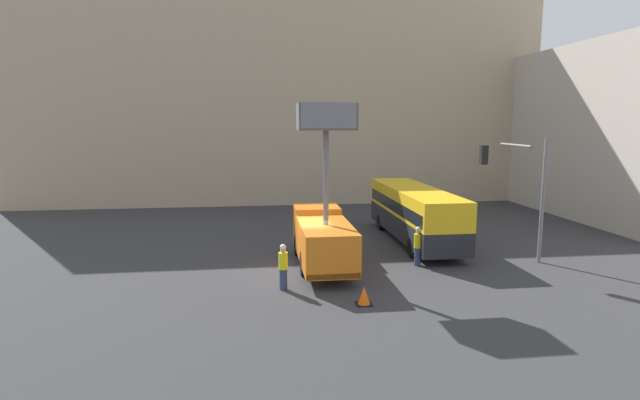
{
  "coord_description": "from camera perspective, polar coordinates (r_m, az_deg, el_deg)",
  "views": [
    {
      "loc": [
        -2.04,
        -22.3,
        6.81
      ],
      "look_at": [
        0.99,
        1.28,
        3.1
      ],
      "focal_mm": 28.0,
      "sensor_mm": 36.0,
      "label": 1
    }
  ],
  "objects": [
    {
      "name": "utility_truck",
      "position": [
        23.43,
        0.29,
        -3.93
      ],
      "size": [
        2.48,
        6.85,
        7.62
      ],
      "color": "orange",
      "rests_on": "ground_plane"
    },
    {
      "name": "road_worker_near_truck",
      "position": [
        20.6,
        -4.23,
        -7.62
      ],
      "size": [
        0.38,
        0.38,
        1.92
      ],
      "rotation": [
        0.0,
        0.0,
        5.06
      ],
      "color": "navy",
      "rests_on": "ground_plane"
    },
    {
      "name": "city_bus",
      "position": [
        29.06,
        10.74,
        -1.19
      ],
      "size": [
        2.56,
        10.72,
        3.09
      ],
      "rotation": [
        0.0,
        0.0,
        1.62
      ],
      "color": "#232328",
      "rests_on": "ground_plane"
    },
    {
      "name": "traffic_cone_near_truck",
      "position": [
        19.21,
        5.05,
        -10.88
      ],
      "size": [
        0.61,
        0.61,
        0.7
      ],
      "color": "black",
      "rests_on": "ground_plane"
    },
    {
      "name": "traffic_light_pole",
      "position": [
        25.74,
        22.08,
        2.1
      ],
      "size": [
        3.29,
        3.04,
        6.04
      ],
      "color": "slate",
      "rests_on": "ground_plane"
    },
    {
      "name": "building_backdrop_far",
      "position": [
        45.93,
        -4.86,
        11.15
      ],
      "size": [
        44.0,
        10.0,
        17.33
      ],
      "color": "tan",
      "rests_on": "ground_plane"
    },
    {
      "name": "ground_plane",
      "position": [
        23.4,
        -2.02,
        -8.05
      ],
      "size": [
        120.0,
        120.0,
        0.0
      ],
      "primitive_type": "plane",
      "color": "#333335"
    },
    {
      "name": "road_worker_directing",
      "position": [
        24.41,
        11.12,
        -5.18
      ],
      "size": [
        0.38,
        0.38,
        1.89
      ],
      "rotation": [
        0.0,
        0.0,
        4.55
      ],
      "color": "navy",
      "rests_on": "ground_plane"
    }
  ]
}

